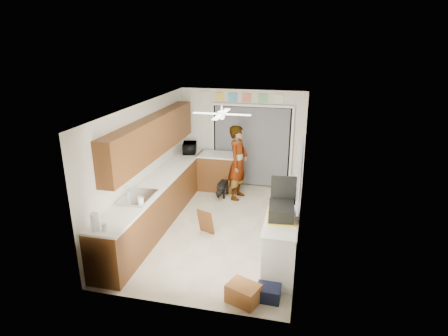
{
  "coord_description": "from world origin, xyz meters",
  "views": [
    {
      "loc": [
        1.65,
        -6.75,
        3.71
      ],
      "look_at": [
        0.0,
        0.4,
        1.15
      ],
      "focal_mm": 30.0,
      "sensor_mm": 36.0,
      "label": 1
    }
  ],
  "objects_px": {
    "paper_towel_roll": "(95,222)",
    "man": "(238,163)",
    "cardboard_box": "(243,293)",
    "navy_crate": "(269,293)",
    "microwave": "(190,148)",
    "dog": "(223,188)",
    "suitcase": "(281,211)"
  },
  "relations": [
    {
      "from": "suitcase",
      "to": "dog",
      "type": "xyz_separation_m",
      "value": [
        -1.61,
        2.75,
        -0.84
      ]
    },
    {
      "from": "suitcase",
      "to": "dog",
      "type": "relative_size",
      "value": 0.96
    },
    {
      "from": "cardboard_box",
      "to": "man",
      "type": "bearing_deg",
      "value": 102.27
    },
    {
      "from": "paper_towel_roll",
      "to": "man",
      "type": "bearing_deg",
      "value": 68.86
    },
    {
      "from": "cardboard_box",
      "to": "navy_crate",
      "type": "distance_m",
      "value": 0.38
    },
    {
      "from": "microwave",
      "to": "navy_crate",
      "type": "xyz_separation_m",
      "value": [
        2.5,
        -3.99,
        -0.97
      ]
    },
    {
      "from": "suitcase",
      "to": "paper_towel_roll",
      "type": "bearing_deg",
      "value": -163.45
    },
    {
      "from": "paper_towel_roll",
      "to": "suitcase",
      "type": "bearing_deg",
      "value": 21.18
    },
    {
      "from": "microwave",
      "to": "suitcase",
      "type": "relative_size",
      "value": 0.89
    },
    {
      "from": "microwave",
      "to": "man",
      "type": "height_order",
      "value": "man"
    },
    {
      "from": "paper_towel_roll",
      "to": "man",
      "type": "xyz_separation_m",
      "value": [
        1.47,
        3.8,
        -0.18
      ]
    },
    {
      "from": "cardboard_box",
      "to": "navy_crate",
      "type": "relative_size",
      "value": 1.31
    },
    {
      "from": "microwave",
      "to": "suitcase",
      "type": "bearing_deg",
      "value": -153.79
    },
    {
      "from": "navy_crate",
      "to": "dog",
      "type": "height_order",
      "value": "dog"
    },
    {
      "from": "dog",
      "to": "navy_crate",
      "type": "bearing_deg",
      "value": -61.44
    },
    {
      "from": "microwave",
      "to": "dog",
      "type": "relative_size",
      "value": 0.86
    },
    {
      "from": "paper_towel_roll",
      "to": "suitcase",
      "type": "height_order",
      "value": "paper_towel_roll"
    },
    {
      "from": "paper_towel_roll",
      "to": "cardboard_box",
      "type": "bearing_deg",
      "value": 1.25
    },
    {
      "from": "paper_towel_roll",
      "to": "microwave",
      "type": "bearing_deg",
      "value": 88.0
    },
    {
      "from": "paper_towel_roll",
      "to": "man",
      "type": "distance_m",
      "value": 4.08
    },
    {
      "from": "paper_towel_roll",
      "to": "man",
      "type": "height_order",
      "value": "man"
    },
    {
      "from": "paper_towel_roll",
      "to": "navy_crate",
      "type": "distance_m",
      "value": 2.82
    },
    {
      "from": "suitcase",
      "to": "cardboard_box",
      "type": "relative_size",
      "value": 1.17
    },
    {
      "from": "man",
      "to": "paper_towel_roll",
      "type": "bearing_deg",
      "value": 169.66
    },
    {
      "from": "man",
      "to": "dog",
      "type": "distance_m",
      "value": 0.78
    },
    {
      "from": "microwave",
      "to": "cardboard_box",
      "type": "bearing_deg",
      "value": -165.76
    },
    {
      "from": "microwave",
      "to": "cardboard_box",
      "type": "distance_m",
      "value": 4.74
    },
    {
      "from": "suitcase",
      "to": "man",
      "type": "xyz_separation_m",
      "value": [
        -1.24,
        2.75,
        -0.15
      ]
    },
    {
      "from": "navy_crate",
      "to": "man",
      "type": "bearing_deg",
      "value": 107.99
    },
    {
      "from": "navy_crate",
      "to": "dog",
      "type": "distance_m",
      "value": 3.93
    },
    {
      "from": "paper_towel_roll",
      "to": "cardboard_box",
      "type": "xyz_separation_m",
      "value": [
        2.28,
        0.05,
        -0.94
      ]
    },
    {
      "from": "suitcase",
      "to": "microwave",
      "type": "bearing_deg",
      "value": 124.7
    }
  ]
}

